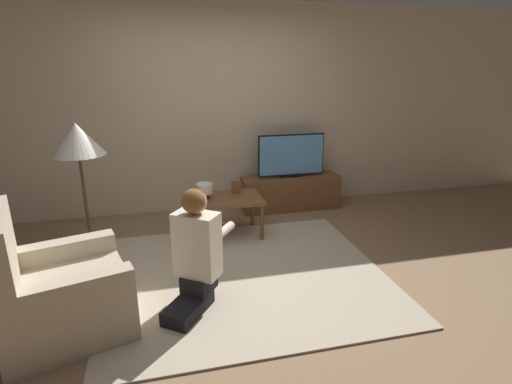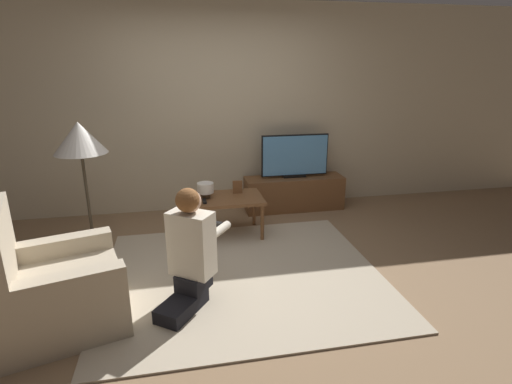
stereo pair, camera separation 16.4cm
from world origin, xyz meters
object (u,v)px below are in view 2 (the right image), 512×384
(person_kneeling, at_px, (191,249))
(table_lamp, at_px, (205,189))
(tv, at_px, (295,156))
(armchair, at_px, (54,291))
(coffee_table, at_px, (225,201))
(floor_lamp, at_px, (80,142))

(person_kneeling, xyz_separation_m, table_lamp, (0.22, 1.32, 0.07))
(person_kneeling, relative_size, table_lamp, 5.38)
(tv, xyz_separation_m, table_lamp, (-1.21, -0.66, -0.17))
(armchair, xyz_separation_m, person_kneeling, (0.99, 0.11, 0.18))
(coffee_table, relative_size, person_kneeling, 0.85)
(coffee_table, xyz_separation_m, table_lamp, (-0.21, 0.02, 0.15))
(table_lamp, bearing_deg, armchair, -130.30)
(tv, distance_m, table_lamp, 1.39)
(armchair, height_order, table_lamp, armchair)
(coffee_table, bearing_deg, tv, 34.47)
(coffee_table, relative_size, armchair, 0.81)
(floor_lamp, height_order, table_lamp, floor_lamp)
(coffee_table, distance_m, floor_lamp, 1.59)
(tv, xyz_separation_m, armchair, (-2.42, -2.09, -0.42))
(floor_lamp, relative_size, armchair, 1.31)
(tv, xyz_separation_m, person_kneeling, (-1.43, -1.98, -0.24))
(person_kneeling, bearing_deg, armchair, 42.21)
(armchair, height_order, person_kneeling, person_kneeling)
(armchair, relative_size, person_kneeling, 1.05)
(coffee_table, height_order, armchair, armchair)
(armchair, bearing_deg, floor_lamp, -16.69)
(armchair, relative_size, table_lamp, 5.68)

